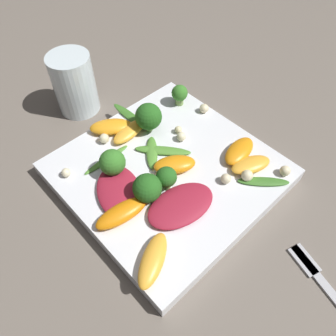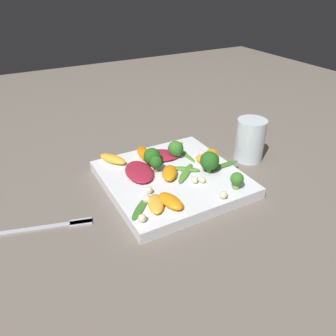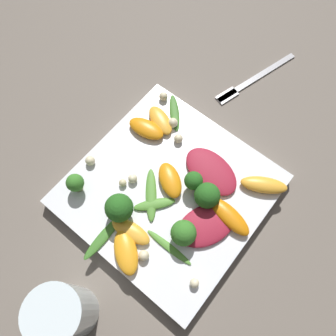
# 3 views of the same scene
# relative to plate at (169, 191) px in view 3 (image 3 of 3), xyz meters

# --- Properties ---
(ground_plane) EXTENTS (2.40, 2.40, 0.00)m
(ground_plane) POSITION_rel_plate_xyz_m (0.00, 0.00, -0.01)
(ground_plane) COLOR #6B6056
(plate) EXTENTS (0.29, 0.29, 0.03)m
(plate) POSITION_rel_plate_xyz_m (0.00, 0.00, 0.00)
(plate) COLOR white
(plate) RESTS_ON ground_plane
(drinking_glass) EXTENTS (0.07, 0.07, 0.11)m
(drinking_glass) POSITION_rel_plate_xyz_m (-0.01, 0.23, 0.04)
(drinking_glass) COLOR silver
(drinking_glass) RESTS_ON ground_plane
(fork) EXTENTS (0.07, 0.19, 0.01)m
(fork) POSITION_rel_plate_xyz_m (0.02, -0.28, -0.01)
(fork) COLOR #B2B2B7
(fork) RESTS_ON ground_plane
(radicchio_leaf_0) EXTENTS (0.10, 0.11, 0.01)m
(radicchio_leaf_0) POSITION_rel_plate_xyz_m (-0.08, 0.01, 0.02)
(radicchio_leaf_0) COLOR maroon
(radicchio_leaf_0) RESTS_ON plate
(radicchio_leaf_1) EXTENTS (0.11, 0.08, 0.01)m
(radicchio_leaf_1) POSITION_rel_plate_xyz_m (-0.04, -0.06, 0.02)
(radicchio_leaf_1) COLOR maroon
(radicchio_leaf_1) RESTS_ON plate
(orange_segment_0) EXTENTS (0.07, 0.04, 0.02)m
(orange_segment_0) POSITION_rel_plate_xyz_m (0.10, -0.06, 0.02)
(orange_segment_0) COLOR orange
(orange_segment_0) RESTS_ON plate
(orange_segment_1) EXTENTS (0.08, 0.04, 0.02)m
(orange_segment_1) POSITION_rel_plate_xyz_m (-0.10, -0.02, 0.02)
(orange_segment_1) COLOR orange
(orange_segment_1) RESTS_ON plate
(orange_segment_2) EXTENTS (0.07, 0.05, 0.01)m
(orange_segment_2) POSITION_rel_plate_xyz_m (0.09, -0.09, 0.02)
(orange_segment_2) COLOR #FCAD33
(orange_segment_2) RESTS_ON plate
(orange_segment_3) EXTENTS (0.08, 0.07, 0.02)m
(orange_segment_3) POSITION_rel_plate_xyz_m (-0.02, 0.12, 0.02)
(orange_segment_3) COLOR orange
(orange_segment_3) RESTS_ON plate
(orange_segment_4) EXTENTS (0.07, 0.06, 0.02)m
(orange_segment_4) POSITION_rel_plate_xyz_m (0.01, -0.01, 0.02)
(orange_segment_4) COLOR orange
(orange_segment_4) RESTS_ON plate
(orange_segment_5) EXTENTS (0.07, 0.04, 0.02)m
(orange_segment_5) POSITION_rel_plate_xyz_m (0.00, 0.09, 0.02)
(orange_segment_5) COLOR #FCAD33
(orange_segment_5) RESTS_ON plate
(orange_segment_6) EXTENTS (0.08, 0.06, 0.02)m
(orange_segment_6) POSITION_rel_plate_xyz_m (-0.12, -0.10, 0.02)
(orange_segment_6) COLOR #FCAD33
(orange_segment_6) RESTS_ON plate
(broccoli_floret_0) EXTENTS (0.03, 0.03, 0.04)m
(broccoli_floret_0) POSITION_rel_plate_xyz_m (-0.03, -0.03, 0.04)
(broccoli_floret_0) COLOR #7A9E51
(broccoli_floret_0) RESTS_ON plate
(broccoli_floret_1) EXTENTS (0.03, 0.03, 0.04)m
(broccoli_floret_1) POSITION_rel_plate_xyz_m (0.11, 0.09, 0.03)
(broccoli_floret_1) COLOR #7A9E51
(broccoli_floret_1) RESTS_ON plate
(broccoli_floret_2) EXTENTS (0.04, 0.04, 0.05)m
(broccoli_floret_2) POSITION_rel_plate_xyz_m (0.03, 0.08, 0.04)
(broccoli_floret_2) COLOR #7A9E51
(broccoli_floret_2) RESTS_ON plate
(broccoli_floret_3) EXTENTS (0.04, 0.04, 0.04)m
(broccoli_floret_3) POSITION_rel_plate_xyz_m (-0.06, -0.02, 0.04)
(broccoli_floret_3) COLOR #7A9E51
(broccoli_floret_3) RESTS_ON plate
(broccoli_floret_4) EXTENTS (0.04, 0.04, 0.04)m
(broccoli_floret_4) POSITION_rel_plate_xyz_m (-0.07, 0.05, 0.04)
(broccoli_floret_4) COLOR #84AD5B
(broccoli_floret_4) RESTS_ON plate
(arugula_sprig_0) EXTENTS (0.06, 0.07, 0.00)m
(arugula_sprig_0) POSITION_rel_plate_xyz_m (0.08, -0.12, 0.01)
(arugula_sprig_0) COLOR #3D7528
(arugula_sprig_0) RESTS_ON plate
(arugula_sprig_1) EXTENTS (0.02, 0.09, 0.01)m
(arugula_sprig_1) POSITION_rel_plate_xyz_m (0.03, 0.13, 0.02)
(arugula_sprig_1) COLOR #3D7528
(arugula_sprig_1) RESTS_ON plate
(arugula_sprig_2) EXTENTS (0.07, 0.08, 0.01)m
(arugula_sprig_2) POSITION_rel_plate_xyz_m (0.01, 0.03, 0.02)
(arugula_sprig_2) COLOR #518E33
(arugula_sprig_2) RESTS_ON plate
(arugula_sprig_3) EXTENTS (0.08, 0.01, 0.00)m
(arugula_sprig_3) POSITION_rel_plate_xyz_m (-0.06, 0.07, 0.01)
(arugula_sprig_3) COLOR #518E33
(arugula_sprig_3) RESTS_ON plate
(arugula_sprig_4) EXTENTS (0.06, 0.06, 0.01)m
(arugula_sprig_4) POSITION_rel_plate_xyz_m (-0.00, 0.04, 0.02)
(arugula_sprig_4) COLOR #518E33
(arugula_sprig_4) RESTS_ON plate
(macadamia_nut_0) EXTENTS (0.02, 0.02, 0.02)m
(macadamia_nut_0) POSITION_rel_plate_xyz_m (0.04, -0.08, 0.02)
(macadamia_nut_0) COLOR beige
(macadamia_nut_0) RESTS_ON plate
(macadamia_nut_1) EXTENTS (0.01, 0.01, 0.01)m
(macadamia_nut_1) POSITION_rel_plate_xyz_m (0.06, 0.04, 0.02)
(macadamia_nut_1) COLOR beige
(macadamia_nut_1) RESTS_ON plate
(macadamia_nut_2) EXTENTS (0.02, 0.02, 0.02)m
(macadamia_nut_2) POSITION_rel_plate_xyz_m (0.12, -0.13, 0.02)
(macadamia_nut_2) COLOR beige
(macadamia_nut_2) RESTS_ON plate
(macadamia_nut_3) EXTENTS (0.01, 0.01, 0.01)m
(macadamia_nut_3) POSITION_rel_plate_xyz_m (-0.12, 0.09, 0.02)
(macadamia_nut_3) COLOR beige
(macadamia_nut_3) RESTS_ON plate
(macadamia_nut_4) EXTENTS (0.02, 0.02, 0.02)m
(macadamia_nut_4) POSITION_rel_plate_xyz_m (0.13, 0.05, 0.02)
(macadamia_nut_4) COLOR beige
(macadamia_nut_4) RESTS_ON plate
(macadamia_nut_5) EXTENTS (0.02, 0.02, 0.02)m
(macadamia_nut_5) POSITION_rel_plate_xyz_m (0.07, -0.10, 0.02)
(macadamia_nut_5) COLOR beige
(macadamia_nut_5) RESTS_ON plate
(macadamia_nut_6) EXTENTS (0.02, 0.02, 0.02)m
(macadamia_nut_6) POSITION_rel_plate_xyz_m (0.05, 0.03, 0.02)
(macadamia_nut_6) COLOR beige
(macadamia_nut_6) RESTS_ON plate
(macadamia_nut_7) EXTENTS (0.02, 0.02, 0.02)m
(macadamia_nut_7) POSITION_rel_plate_xyz_m (-0.04, 0.11, 0.02)
(macadamia_nut_7) COLOR beige
(macadamia_nut_7) RESTS_ON plate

